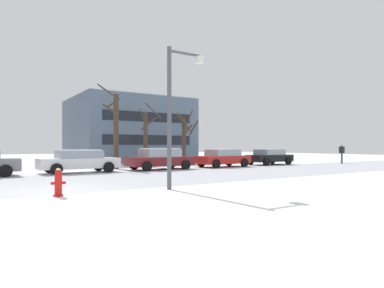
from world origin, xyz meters
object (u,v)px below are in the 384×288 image
object	(u,v)px
fire_hydrant	(58,182)
parked_car_red	(223,158)
parked_car_maroon	(160,159)
parked_car_black	(269,156)
parked_car_white	(79,161)
pedestrian_crossing	(342,152)
street_lamp	(176,102)

from	to	relation	value
fire_hydrant	parked_car_red	world-z (taller)	parked_car_red
parked_car_maroon	parked_car_black	xyz separation A→B (m)	(10.59, 0.21, -0.04)
parked_car_white	pedestrian_crossing	xyz separation A→B (m)	(22.69, -2.27, 0.33)
parked_car_white	pedestrian_crossing	world-z (taller)	pedestrian_crossing
fire_hydrant	street_lamp	bearing A→B (deg)	-6.04
street_lamp	parked_car_red	bearing A→B (deg)	44.23
parked_car_red	parked_car_black	bearing A→B (deg)	3.52
street_lamp	parked_car_maroon	xyz separation A→B (m)	(4.31, 9.46, -2.47)
parked_car_red	fire_hydrant	bearing A→B (deg)	-146.79
street_lamp	pedestrian_crossing	world-z (taller)	street_lamp
fire_hydrant	parked_car_black	size ratio (longest dim) A/B	0.21
parked_car_maroon	parked_car_black	bearing A→B (deg)	1.16
parked_car_maroon	pedestrian_crossing	distance (m)	17.52
parked_car_black	pedestrian_crossing	xyz separation A→B (m)	(6.81, -2.30, 0.34)
parked_car_white	parked_car_maroon	bearing A→B (deg)	-1.96
parked_car_red	pedestrian_crossing	bearing A→B (deg)	-9.28
parked_car_white	pedestrian_crossing	distance (m)	22.81
fire_hydrant	parked_car_red	xyz separation A→B (m)	(13.64, 8.93, 0.26)
fire_hydrant	parked_car_red	bearing A→B (deg)	33.21
parked_car_maroon	parked_car_black	distance (m)	10.59
parked_car_black	pedestrian_crossing	size ratio (longest dim) A/B	2.38
parked_car_red	street_lamp	bearing A→B (deg)	-135.77
parked_car_white	parked_car_black	bearing A→B (deg)	0.12
pedestrian_crossing	parked_car_maroon	bearing A→B (deg)	173.15
street_lamp	parked_car_maroon	world-z (taller)	street_lamp
parked_car_red	parked_car_black	size ratio (longest dim) A/B	1.02
parked_car_black	pedestrian_crossing	distance (m)	7.20
parked_car_white	parked_car_maroon	world-z (taller)	parked_car_maroon
fire_hydrant	street_lamp	distance (m)	4.90
fire_hydrant	parked_car_maroon	distance (m)	12.30
parked_car_maroon	street_lamp	bearing A→B (deg)	-114.51
fire_hydrant	parked_car_white	world-z (taller)	parked_car_white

